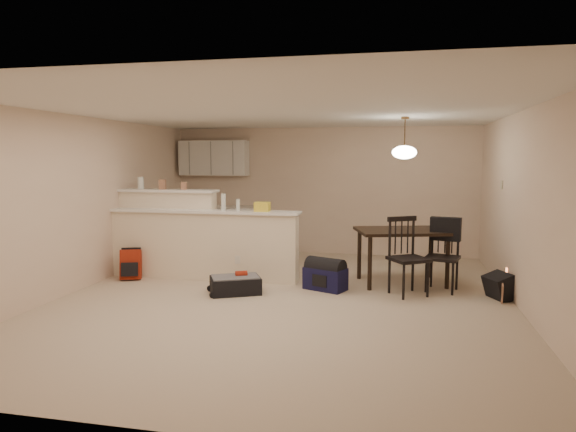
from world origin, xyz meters
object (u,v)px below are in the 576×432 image
(dining_chair_far, at_px, (442,256))
(black_daypack, at_px, (500,287))
(dining_table, at_px, (402,236))
(dining_chair_near, at_px, (409,257))
(suitcase, at_px, (235,285))
(pendant_lamp, at_px, (404,152))
(navy_duffel, at_px, (325,279))
(red_backpack, at_px, (131,265))

(dining_chair_far, height_order, black_daypack, dining_chair_far)
(dining_table, bearing_deg, dining_chair_near, -98.88)
(dining_chair_near, height_order, black_daypack, dining_chair_near)
(dining_table, xyz_separation_m, suitcase, (-2.29, -1.08, -0.61))
(pendant_lamp, bearing_deg, dining_chair_far, -30.71)
(dining_table, xyz_separation_m, dining_chair_far, (0.56, -0.33, -0.21))
(dining_table, xyz_separation_m, navy_duffel, (-1.08, -0.60, -0.57))
(dining_chair_far, bearing_deg, dining_chair_near, -129.34)
(black_daypack, bearing_deg, dining_chair_far, 45.66)
(dining_table, bearing_deg, dining_chair_far, -47.14)
(suitcase, bearing_deg, red_backpack, 139.71)
(dining_chair_near, height_order, red_backpack, dining_chair_near)
(suitcase, relative_size, navy_duffel, 1.16)
(suitcase, bearing_deg, dining_table, -0.79)
(navy_duffel, height_order, black_daypack, black_daypack)
(dining_chair_near, xyz_separation_m, black_daypack, (1.21, 0.07, -0.37))
(dining_chair_near, height_order, navy_duffel, dining_chair_near)
(dining_chair_near, relative_size, navy_duffel, 1.84)
(dining_chair_far, bearing_deg, pendant_lamp, 164.51)
(red_backpack, distance_m, navy_duffel, 3.08)
(pendant_lamp, xyz_separation_m, navy_duffel, (-1.08, -0.60, -1.83))
(pendant_lamp, bearing_deg, dining_chair_near, -82.45)
(red_backpack, bearing_deg, dining_table, -11.32)
(dining_chair_near, distance_m, dining_chair_far, 0.58)
(pendant_lamp, distance_m, dining_chair_far, 1.61)
(pendant_lamp, height_order, black_daypack, pendant_lamp)
(pendant_lamp, bearing_deg, navy_duffel, -150.77)
(dining_table, bearing_deg, pendant_lamp, -106.43)
(suitcase, distance_m, black_daypack, 3.62)
(dining_table, xyz_separation_m, dining_chair_near, (0.09, -0.67, -0.19))
(pendant_lamp, distance_m, navy_duffel, 2.21)
(pendant_lamp, relative_size, navy_duffel, 1.05)
(suitcase, bearing_deg, dining_chair_near, -16.25)
(suitcase, xyz_separation_m, navy_duffel, (1.21, 0.47, 0.04))
(red_backpack, bearing_deg, navy_duffel, -19.58)
(dining_chair_far, bearing_deg, navy_duffel, -155.40)
(red_backpack, distance_m, black_daypack, 5.46)
(pendant_lamp, bearing_deg, dining_table, 90.00)
(pendant_lamp, xyz_separation_m, black_daypack, (1.30, -0.60, -1.82))
(dining_chair_far, height_order, suitcase, dining_chair_far)
(dining_chair_far, height_order, navy_duffel, dining_chair_far)
(dining_chair_far, relative_size, black_daypack, 2.71)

